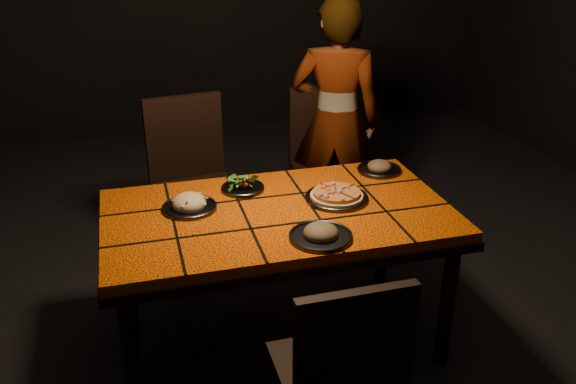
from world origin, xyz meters
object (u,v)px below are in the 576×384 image
object	(u,v)px
chair_near	(342,369)
plate_pasta	(189,205)
diner	(336,121)
chair_far_left	(191,172)
dining_table	(278,225)
plate_pizza	(337,196)
chair_far_right	(326,154)

from	to	relation	value
chair_near	plate_pasta	world-z (taller)	chair_near
diner	chair_far_left	bearing A→B (deg)	31.63
dining_table	chair_far_left	world-z (taller)	chair_far_left
chair_near	plate_pasta	xyz separation A→B (m)	(-0.41, 0.98, 0.24)
plate_pizza	plate_pasta	distance (m)	0.70
chair_far_left	chair_far_right	distance (m)	0.91
chair_far_left	chair_far_right	world-z (taller)	chair_far_left
dining_table	plate_pasta	size ratio (longest dim) A/B	6.34
chair_far_left	diner	bearing A→B (deg)	-0.08
chair_far_right	dining_table	bearing A→B (deg)	-115.78
dining_table	chair_far_right	world-z (taller)	chair_far_right
chair_far_left	plate_pizza	size ratio (longest dim) A/B	3.05
diner	plate_pasta	bearing A→B (deg)	65.90
plate_pizza	chair_far_left	bearing A→B (deg)	123.41
chair_far_right	plate_pizza	bearing A→B (deg)	-102.62
dining_table	chair_near	bearing A→B (deg)	-89.32
chair_near	plate_pasta	size ratio (longest dim) A/B	3.62
chair_far_right	plate_pasta	distance (m)	1.39
dining_table	plate_pasta	bearing A→B (deg)	163.29
chair_near	chair_far_left	xyz separation A→B (m)	(-0.30, 1.80, 0.06)
chair_far_left	plate_pasta	size ratio (longest dim) A/B	4.05
chair_near	diner	world-z (taller)	diner
plate_pizza	plate_pasta	bearing A→B (deg)	173.25
plate_pasta	chair_far_right	bearing A→B (deg)	43.57
chair_near	diner	bearing A→B (deg)	-109.16
chair_far_left	diner	size ratio (longest dim) A/B	0.65
chair_far_left	plate_pasta	distance (m)	0.85
chair_far_left	plate_pizza	xyz separation A→B (m)	(0.60, -0.90, 0.18)
chair_near	chair_far_right	bearing A→B (deg)	-107.63
chair_near	plate_pizza	world-z (taller)	chair_near
plate_pasta	dining_table	bearing A→B (deg)	-16.71
chair_far_left	chair_far_right	bearing A→B (deg)	0.37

